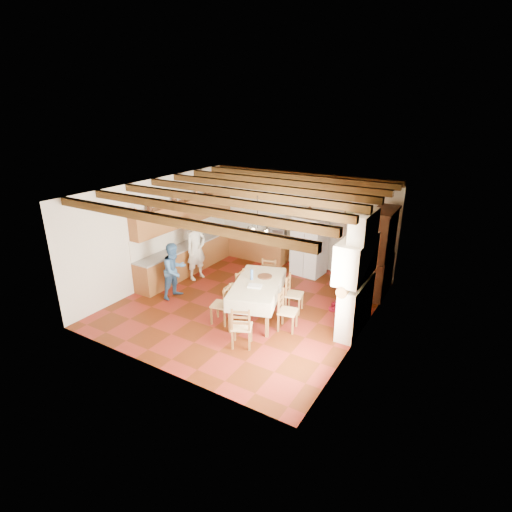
{
  "coord_description": "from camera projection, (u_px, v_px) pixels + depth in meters",
  "views": [
    {
      "loc": [
        5.03,
        -7.9,
        4.88
      ],
      "look_at": [
        0.1,
        0.3,
        1.25
      ],
      "focal_mm": 28.0,
      "sensor_mm": 36.0,
      "label": 1
    }
  ],
  "objects": [
    {
      "name": "person_man",
      "position": [
        196.0,
        249.0,
        11.69
      ],
      "size": [
        0.58,
        0.75,
        1.83
      ],
      "primitive_type": "imported",
      "rotation": [
        0.0,
        0.0,
        1.35
      ],
      "color": "beige",
      "rests_on": "floor"
    },
    {
      "name": "fireplace",
      "position": [
        355.0,
        273.0,
        8.83
      ],
      "size": [
        0.56,
        1.6,
        2.8
      ],
      "primitive_type": null,
      "color": "beige",
      "rests_on": "ground"
    },
    {
      "name": "ceiling_beams",
      "position": [
        246.0,
        194.0,
        9.45
      ],
      "size": [
        6.0,
        6.3,
        0.16
      ],
      "primitive_type": null,
      "color": "#332010",
      "rests_on": "ground"
    },
    {
      "name": "chair_right_far",
      "position": [
        294.0,
        294.0,
        9.92
      ],
      "size": [
        0.48,
        0.5,
        0.96
      ],
      "primitive_type": null,
      "rotation": [
        0.0,
        0.0,
        1.79
      ],
      "color": "brown",
      "rests_on": "floor"
    },
    {
      "name": "ceiling",
      "position": [
        246.0,
        189.0,
        9.41
      ],
      "size": [
        6.0,
        6.5,
        0.02
      ],
      "primitive_type": "cube",
      "color": "white",
      "rests_on": "ground"
    },
    {
      "name": "chair_right_near",
      "position": [
        288.0,
        311.0,
        9.1
      ],
      "size": [
        0.47,
        0.49,
        0.96
      ],
      "primitive_type": null,
      "rotation": [
        0.0,
        0.0,
        1.77
      ],
      "color": "brown",
      "rests_on": "floor"
    },
    {
      "name": "refrigerator",
      "position": [
        309.0,
        246.0,
        12.04
      ],
      "size": [
        0.96,
        0.82,
        1.81
      ],
      "primitive_type": "cube",
      "rotation": [
        0.0,
        0.0,
        -0.09
      ],
      "color": "silver",
      "rests_on": "floor"
    },
    {
      "name": "upper_cabinets",
      "position": [
        186.0,
        212.0,
        12.03
      ],
      "size": [
        0.35,
        4.2,
        0.7
      ],
      "primitive_type": "cube",
      "color": "brown",
      "rests_on": "ground"
    },
    {
      "name": "wall_back",
      "position": [
        302.0,
        219.0,
        12.56
      ],
      "size": [
        6.0,
        0.02,
        3.0
      ],
      "primitive_type": "cube",
      "color": "beige",
      "rests_on": "ground"
    },
    {
      "name": "countertop_back",
      "position": [
        255.0,
        233.0,
        13.28
      ],
      "size": [
        2.34,
        0.62,
        0.04
      ],
      "primitive_type": "cube",
      "color": "gray",
      "rests_on": "lower_cabinets_back"
    },
    {
      "name": "wall_front",
      "position": [
        152.0,
        301.0,
        7.34
      ],
      "size": [
        6.0,
        0.02,
        3.0
      ],
      "primitive_type": "cube",
      "color": "beige",
      "rests_on": "ground"
    },
    {
      "name": "hutch",
      "position": [
        381.0,
        253.0,
        10.6
      ],
      "size": [
        0.58,
        1.33,
        2.39
      ],
      "primitive_type": null,
      "rotation": [
        0.0,
        0.0,
        0.02
      ],
      "color": "#3B2712",
      "rests_on": "floor"
    },
    {
      "name": "wall_picture",
      "position": [
        350.0,
        216.0,
        11.67
      ],
      "size": [
        0.34,
        0.03,
        0.42
      ],
      "primitive_type": "cube",
      "color": "#2F2313",
      "rests_on": "ground"
    },
    {
      "name": "microwave",
      "position": [
        277.0,
        232.0,
        12.81
      ],
      "size": [
        0.65,
        0.52,
        0.31
      ],
      "primitive_type": "imported",
      "rotation": [
        0.0,
        0.0,
        0.27
      ],
      "color": "silver",
      "rests_on": "countertop_back"
    },
    {
      "name": "person_woman_red",
      "position": [
        341.0,
        277.0,
        9.85
      ],
      "size": [
        0.52,
        1.09,
        1.8
      ],
      "primitive_type": "imported",
      "rotation": [
        0.0,
        0.0,
        -1.49
      ],
      "color": "#AB1429",
      "rests_on": "floor"
    },
    {
      "name": "chair_end_far",
      "position": [
        267.0,
        278.0,
        10.85
      ],
      "size": [
        0.51,
        0.49,
        0.96
      ],
      "primitive_type": null,
      "rotation": [
        0.0,
        0.0,
        0.26
      ],
      "color": "brown",
      "rests_on": "floor"
    },
    {
      "name": "fridge_vase",
      "position": [
        310.0,
        211.0,
        11.68
      ],
      "size": [
        0.37,
        0.37,
        0.34
      ],
      "primitive_type": "imported",
      "rotation": [
        0.0,
        0.0,
        0.15
      ],
      "color": "#3B2712",
      "rests_on": "refrigerator"
    },
    {
      "name": "backsplash_left",
      "position": [
        183.0,
        232.0,
        12.34
      ],
      "size": [
        0.03,
        4.3,
        0.6
      ],
      "primitive_type": "cube",
      "color": "silver",
      "rests_on": "ground"
    },
    {
      "name": "chair_left_far",
      "position": [
        234.0,
        287.0,
        10.3
      ],
      "size": [
        0.42,
        0.44,
        0.96
      ],
      "primitive_type": null,
      "rotation": [
        0.0,
        0.0,
        -1.51
      ],
      "color": "brown",
      "rests_on": "floor"
    },
    {
      "name": "wall_left",
      "position": [
        158.0,
        231.0,
        11.4
      ],
      "size": [
        0.02,
        6.5,
        3.0
      ],
      "primitive_type": "cube",
      "color": "beige",
      "rests_on": "ground"
    },
    {
      "name": "lower_cabinets_back",
      "position": [
        255.0,
        246.0,
        13.44
      ],
      "size": [
        2.3,
        0.6,
        0.86
      ],
      "primitive_type": "cube",
      "color": "brown",
      "rests_on": "ground"
    },
    {
      "name": "chandelier",
      "position": [
        258.0,
        228.0,
        9.09
      ],
      "size": [
        0.47,
        0.47,
        0.03
      ],
      "primitive_type": "torus",
      "color": "black",
      "rests_on": "ground"
    },
    {
      "name": "backsplash_back",
      "position": [
        259.0,
        222.0,
        13.39
      ],
      "size": [
        2.3,
        0.03,
        0.6
      ],
      "primitive_type": "cube",
      "color": "silver",
      "rests_on": "ground"
    },
    {
      "name": "person_woman_blue",
      "position": [
        174.0,
        271.0,
        10.59
      ],
      "size": [
        0.65,
        0.8,
        1.53
      ],
      "primitive_type": "imported",
      "rotation": [
        0.0,
        0.0,
        1.46
      ],
      "color": "#396599",
      "rests_on": "floor"
    },
    {
      "name": "chair_end_near",
      "position": [
        242.0,
        326.0,
        8.48
      ],
      "size": [
        0.55,
        0.54,
        0.96
      ],
      "primitive_type": null,
      "rotation": [
        0.0,
        0.0,
        3.58
      ],
      "color": "brown",
      "rests_on": "floor"
    },
    {
      "name": "dining_table",
      "position": [
        257.0,
        285.0,
        9.6
      ],
      "size": [
        1.64,
        2.28,
        0.9
      ],
      "rotation": [
        0.0,
        0.0,
        0.32
      ],
      "color": "beige",
      "rests_on": "floor"
    },
    {
      "name": "countertop_left",
      "position": [
        191.0,
        243.0,
        12.31
      ],
      "size": [
        0.62,
        4.3,
        0.04
      ],
      "primitive_type": "cube",
      "color": "gray",
      "rests_on": "lower_cabinets_left"
    },
    {
      "name": "lower_cabinets_left",
      "position": [
        192.0,
        257.0,
        12.47
      ],
      "size": [
        0.6,
        4.3,
        0.86
      ],
      "primitive_type": "cube",
      "color": "brown",
      "rests_on": "ground"
    },
    {
      "name": "chair_left_near",
      "position": [
        221.0,
        304.0,
        9.41
      ],
      "size": [
        0.48,
        0.49,
        0.96
      ],
      "primitive_type": null,
      "rotation": [
        0.0,
        0.0,
        -1.36
      ],
      "color": "brown",
      "rests_on": "floor"
    },
    {
      "name": "wall_right",
      "position": [
        366.0,
        274.0,
        8.5
      ],
      "size": [
        0.02,
        6.5,
        3.0
      ],
      "primitive_type": "cube",
      "color": "beige",
      "rests_on": "ground"
    },
    {
      "name": "floor",
      "position": [
        247.0,
        304.0,
        10.48
      ],
      "size": [
        6.0,
        6.5,
        0.02
      ],
      "primitive_type": "cube",
      "color": "#501E09",
      "rests_on": "ground"
    }
  ]
}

